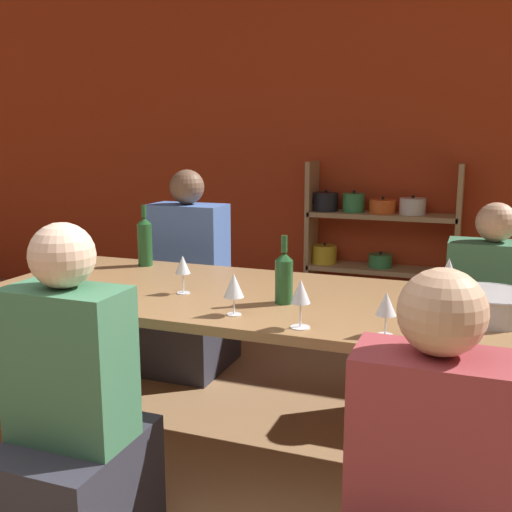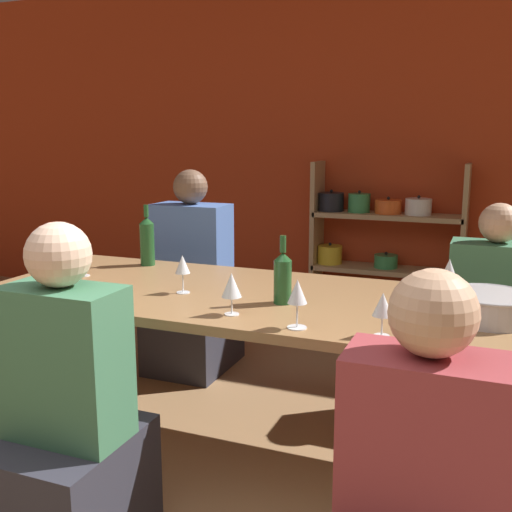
{
  "view_description": "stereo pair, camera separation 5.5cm",
  "coord_description": "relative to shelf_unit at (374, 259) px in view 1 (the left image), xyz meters",
  "views": [
    {
      "loc": [
        1.1,
        -0.93,
        1.43
      ],
      "look_at": [
        0.16,
        1.55,
        0.91
      ],
      "focal_mm": 42.0,
      "sensor_mm": 36.0,
      "label": 1
    },
    {
      "loc": [
        1.15,
        -0.91,
        1.43
      ],
      "look_at": [
        0.16,
        1.55,
        0.91
      ],
      "focal_mm": 42.0,
      "sensor_mm": 36.0,
      "label": 2
    }
  ],
  "objects": [
    {
      "name": "shelf_unit",
      "position": [
        0.0,
        0.0,
        0.0
      ],
      "size": [
        1.14,
        0.3,
        1.25
      ],
      "color": "tan",
      "rests_on": "ground_plane"
    },
    {
      "name": "wine_glass_red_b",
      "position": [
        -1.09,
        -2.17,
        0.35
      ],
      "size": [
        0.07,
        0.07,
        0.16
      ],
      "color": "white",
      "rests_on": "dining_table"
    },
    {
      "name": "person_far_a",
      "position": [
        0.82,
        -1.34,
        -0.11
      ],
      "size": [
        0.44,
        0.56,
        1.12
      ],
      "rotation": [
        0.0,
        0.0,
        3.14
      ],
      "color": "#2D2D38",
      "rests_on": "ground_plane"
    },
    {
      "name": "cell_phone",
      "position": [
        -0.82,
        -2.51,
        0.25
      ],
      "size": [
        0.16,
        0.1,
        0.01
      ],
      "color": "#1E2338",
      "rests_on": "dining_table"
    },
    {
      "name": "wall_back_red",
      "position": [
        -0.36,
        0.2,
        0.84
      ],
      "size": [
        8.8,
        0.06,
        2.7
      ],
      "color": "#B23819",
      "rests_on": "ground_plane"
    },
    {
      "name": "wine_glass_empty_a",
      "position": [
        0.16,
        -2.57,
        0.37
      ],
      "size": [
        0.07,
        0.07,
        0.18
      ],
      "color": "white",
      "rests_on": "dining_table"
    },
    {
      "name": "person_near_a",
      "position": [
        -0.49,
        -3.03,
        -0.09
      ],
      "size": [
        0.4,
        0.5,
        1.17
      ],
      "color": "#2D2D38",
      "rests_on": "ground_plane"
    },
    {
      "name": "wine_glass_red_a",
      "position": [
        -0.13,
        -2.5,
        0.36
      ],
      "size": [
        0.08,
        0.08,
        0.17
      ],
      "color": "white",
      "rests_on": "dining_table"
    },
    {
      "name": "dining_table",
      "position": [
        -0.2,
        -2.18,
        0.16
      ],
      "size": [
        2.37,
        0.97,
        0.76
      ],
      "color": "olive",
      "rests_on": "ground_plane"
    },
    {
      "name": "wine_glass_empty_b",
      "position": [
        -0.46,
        -2.28,
        0.37
      ],
      "size": [
        0.07,
        0.07,
        0.17
      ],
      "color": "white",
      "rests_on": "dining_table"
    },
    {
      "name": "person_far_b",
      "position": [
        -0.92,
        -1.33,
        -0.07
      ],
      "size": [
        0.46,
        0.57,
        1.25
      ],
      "rotation": [
        0.0,
        0.0,
        3.14
      ],
      "color": "#2D2D38",
      "rests_on": "ground_plane"
    },
    {
      "name": "wine_glass_white_b",
      "position": [
        0.63,
        -1.91,
        0.36
      ],
      "size": [
        0.08,
        0.08,
        0.17
      ],
      "color": "white",
      "rests_on": "dining_table"
    },
    {
      "name": "wine_bottle_green",
      "position": [
        0.0,
        -2.27,
        0.36
      ],
      "size": [
        0.07,
        0.07,
        0.28
      ],
      "color": "#1E4C23",
      "rests_on": "dining_table"
    },
    {
      "name": "wine_glass_white_a",
      "position": [
        0.46,
        -2.55,
        0.35
      ],
      "size": [
        0.07,
        0.07,
        0.16
      ],
      "color": "white",
      "rests_on": "dining_table"
    },
    {
      "name": "wine_bottle_dark",
      "position": [
        -0.93,
        -1.82,
        0.38
      ],
      "size": [
        0.08,
        0.08,
        0.33
      ],
      "color": "#1E4C23",
      "rests_on": "dining_table"
    },
    {
      "name": "mixing_bowl",
      "position": [
        0.8,
        -2.21,
        0.3
      ],
      "size": [
        0.33,
        0.33,
        0.11
      ],
      "color": "#B7BABC",
      "rests_on": "dining_table"
    }
  ]
}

